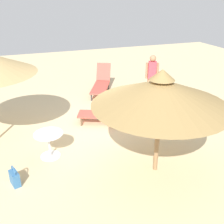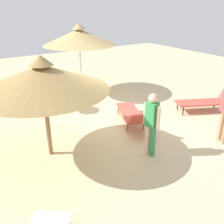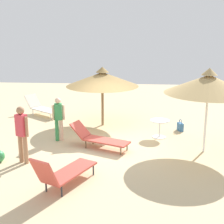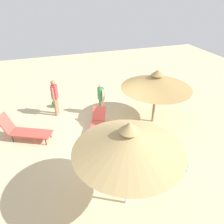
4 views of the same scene
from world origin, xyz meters
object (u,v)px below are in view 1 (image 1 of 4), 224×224
(handbag, at_px, (15,178))
(beach_ball, at_px, (168,93))
(person_standing_back, at_px, (165,98))
(parasol_umbrella_far_left, at_px, (161,92))
(lounge_chair_near_right, at_px, (112,113))
(lounge_chair_center, at_px, (101,82))
(side_table_round, at_px, (49,141))
(person_standing_edge, at_px, (152,75))

(handbag, bearing_deg, beach_ball, 120.77)
(person_standing_back, relative_size, handbag, 3.28)
(parasol_umbrella_far_left, bearing_deg, person_standing_back, 146.10)
(parasol_umbrella_far_left, bearing_deg, handbag, -99.80)
(lounge_chair_near_right, bearing_deg, lounge_chair_center, 168.87)
(lounge_chair_near_right, height_order, person_standing_back, person_standing_back)
(lounge_chair_near_right, relative_size, side_table_round, 2.91)
(lounge_chair_near_right, relative_size, handbag, 4.41)
(side_table_round, bearing_deg, parasol_umbrella_far_left, 58.33)
(lounge_chair_near_right, relative_size, lounge_chair_center, 1.05)
(parasol_umbrella_far_left, relative_size, beach_ball, 8.10)
(lounge_chair_near_right, distance_m, handbag, 3.59)
(parasol_umbrella_far_left, relative_size, handbag, 6.14)
(lounge_chair_near_right, distance_m, beach_ball, 3.14)
(person_standing_edge, relative_size, side_table_round, 2.39)
(beach_ball, bearing_deg, person_standing_edge, -89.55)
(person_standing_edge, bearing_deg, parasol_umbrella_far_left, -25.91)
(lounge_chair_near_right, bearing_deg, handbag, -55.04)
(person_standing_edge, height_order, handbag, person_standing_edge)
(lounge_chair_near_right, bearing_deg, side_table_round, -59.56)
(parasol_umbrella_far_left, distance_m, person_standing_edge, 4.49)
(lounge_chair_center, height_order, person_standing_back, person_standing_back)
(person_standing_edge, xyz_separation_m, side_table_round, (2.59, -4.13, -0.53))
(handbag, height_order, side_table_round, side_table_round)
(person_standing_back, xyz_separation_m, handbag, (1.45, -4.41, -0.69))
(side_table_round, xyz_separation_m, beach_ball, (-2.59, 4.90, -0.27))
(lounge_chair_center, relative_size, person_standing_edge, 1.17)
(person_standing_edge, xyz_separation_m, person_standing_back, (1.97, -0.59, -0.12))
(lounge_chair_near_right, xyz_separation_m, lounge_chair_center, (-2.78, 0.55, 0.07))
(lounge_chair_center, distance_m, person_standing_back, 3.54)
(handbag, bearing_deg, side_table_round, 134.08)
(lounge_chair_center, relative_size, side_table_round, 2.78)
(parasol_umbrella_far_left, height_order, beach_ball, parasol_umbrella_far_left)
(lounge_chair_center, xyz_separation_m, person_standing_back, (3.39, 0.92, 0.44))
(person_standing_edge, distance_m, beach_ball, 1.11)
(person_standing_back, bearing_deg, lounge_chair_near_right, -112.60)
(handbag, bearing_deg, parasol_umbrella_far_left, 80.20)
(handbag, distance_m, beach_ball, 6.70)
(parasol_umbrella_far_left, distance_m, side_table_round, 2.98)
(parasol_umbrella_far_left, height_order, person_standing_edge, parasol_umbrella_far_left)
(lounge_chair_center, distance_m, handbag, 5.97)
(handbag, relative_size, side_table_round, 0.66)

